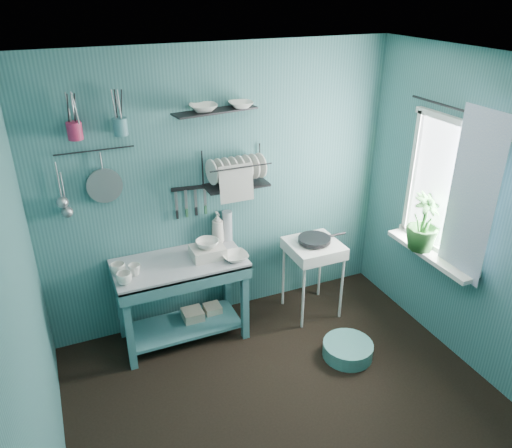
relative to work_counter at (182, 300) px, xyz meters
name	(u,v)px	position (x,y,z in m)	size (l,w,h in m)	color
floor	(295,415)	(0.50, -1.22, -0.39)	(3.20, 3.20, 0.00)	black
ceiling	(311,70)	(0.50, -1.22, 2.11)	(3.20, 3.20, 0.00)	silver
wall_back	(222,190)	(0.50, 0.28, 0.86)	(3.20, 3.20, 0.00)	#316365
wall_left	(31,336)	(-1.10, -1.22, 0.86)	(3.00, 3.00, 0.00)	#316365
wall_right	(490,228)	(2.10, -1.22, 0.86)	(3.00, 3.00, 0.00)	#316365
work_counter	(182,300)	(0.00, 0.00, 0.00)	(1.11, 0.55, 0.79)	#366D72
mug_left	(124,278)	(-0.48, -0.16, 0.44)	(0.12, 0.12, 0.10)	silver
mug_mid	(135,270)	(-0.38, -0.06, 0.44)	(0.10, 0.10, 0.09)	silver
mug_right	(118,269)	(-0.50, 0.00, 0.44)	(0.12, 0.12, 0.10)	silver
wash_tub	(208,252)	(0.25, -0.02, 0.44)	(0.28, 0.22, 0.10)	beige
tub_bowl	(207,244)	(0.25, -0.02, 0.52)	(0.20, 0.20, 0.06)	silver
soap_bottle	(218,228)	(0.42, 0.20, 0.54)	(0.12, 0.12, 0.30)	beige
water_bottle	(227,226)	(0.52, 0.22, 0.53)	(0.09, 0.09, 0.28)	#A2ABB5
counter_bowl	(235,257)	(0.45, -0.15, 0.42)	(0.22, 0.22, 0.05)	silver
hotplate_stand	(312,278)	(1.25, -0.10, -0.02)	(0.47, 0.47, 0.75)	white
frying_pan	(314,239)	(1.25, -0.10, 0.39)	(0.30, 0.30, 0.04)	black
knife_strip	(190,188)	(0.20, 0.25, 0.94)	(0.32, 0.02, 0.03)	black
dish_rack	(236,169)	(0.59, 0.15, 1.09)	(0.55, 0.24, 0.32)	black
upper_shelf	(215,111)	(0.43, 0.18, 1.59)	(0.70, 0.18, 0.01)	black
shelf_bowl_left	(203,106)	(0.33, 0.18, 1.64)	(0.22, 0.22, 0.05)	silver
shelf_bowl_right	(241,99)	(0.65, 0.18, 1.67)	(0.20, 0.20, 0.05)	silver
utensil_cup_magenta	(75,131)	(-0.65, 0.20, 1.54)	(0.11, 0.11, 0.13)	#AC1F47
utensil_cup_teal	(120,127)	(-0.32, 0.20, 1.54)	(0.11, 0.11, 0.13)	#3B737B
colander	(105,186)	(-0.49, 0.23, 1.08)	(0.28, 0.28, 0.03)	#93969A
ladle_outer	(58,181)	(-0.82, 0.24, 1.16)	(0.01, 0.01, 0.30)	#93969A
ladle_inner	(63,191)	(-0.80, 0.24, 1.08)	(0.01, 0.01, 0.30)	#93969A
hook_rail	(94,151)	(-0.53, 0.25, 1.36)	(0.01, 0.01, 0.60)	black
window_glass	(449,189)	(2.09, -0.77, 1.01)	(1.10, 1.10, 0.00)	white
windowsill	(429,254)	(2.00, -0.77, 0.42)	(0.16, 0.95, 0.04)	white
curtain	(472,198)	(2.02, -1.07, 1.06)	(1.35, 1.35, 0.00)	silver
curtain_rod	(459,110)	(2.04, -0.77, 1.66)	(0.02, 0.02, 1.05)	black
potted_plant	(424,222)	(1.96, -0.68, 0.69)	(0.28, 0.28, 0.50)	#245923
storage_tin_large	(193,320)	(0.10, 0.05, -0.28)	(0.18, 0.18, 0.22)	tan
storage_tin_small	(213,314)	(0.30, 0.08, -0.29)	(0.15, 0.15, 0.20)	tan
floor_basin	(348,350)	(1.22, -0.81, -0.33)	(0.43, 0.43, 0.13)	teal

